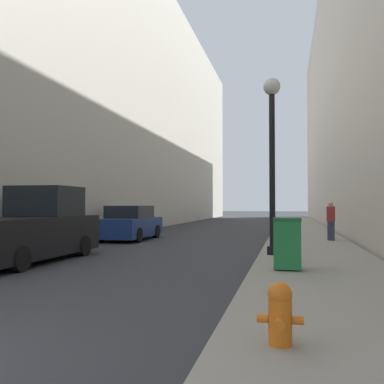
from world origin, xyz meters
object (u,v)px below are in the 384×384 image
at_px(fire_hydrant, 280,312).
at_px(parked_sedan_near, 130,224).
at_px(lamppost, 272,141).
at_px(pickup_truck, 31,230).
at_px(trash_bin, 287,243).
at_px(pedestrian_on_sidewalk, 331,221).

relative_size(fire_hydrant, parked_sedan_near, 0.16).
distance_m(lamppost, pickup_truck, 7.56).
distance_m(fire_hydrant, trash_bin, 5.41).
height_order(pickup_truck, pedestrian_on_sidewalk, pickup_truck).
relative_size(parked_sedan_near, pedestrian_on_sidewalk, 2.66).
distance_m(fire_hydrant, pedestrian_on_sidewalk, 14.15).
bearing_deg(lamppost, parked_sedan_near, 139.42).
bearing_deg(fire_hydrant, pickup_truck, 138.39).
xyz_separation_m(trash_bin, pickup_truck, (-7.26, 0.98, 0.16)).
bearing_deg(parked_sedan_near, trash_bin, -50.43).
xyz_separation_m(trash_bin, lamppost, (-0.44, 2.91, 2.79)).
xyz_separation_m(pickup_truck, pedestrian_on_sidewalk, (9.02, 7.64, 0.05)).
bearing_deg(lamppost, fire_hydrant, -87.47).
height_order(lamppost, parked_sedan_near, lamppost).
height_order(fire_hydrant, pedestrian_on_sidewalk, pedestrian_on_sidewalk).
height_order(fire_hydrant, lamppost, lamppost).
bearing_deg(pedestrian_on_sidewalk, fire_hydrant, -97.45).
bearing_deg(fire_hydrant, parked_sedan_near, 116.76).
distance_m(lamppost, parked_sedan_near, 9.30).
bearing_deg(trash_bin, parked_sedan_near, 129.57).
bearing_deg(parked_sedan_near, pickup_truck, -90.66).
bearing_deg(trash_bin, pickup_truck, 172.31).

